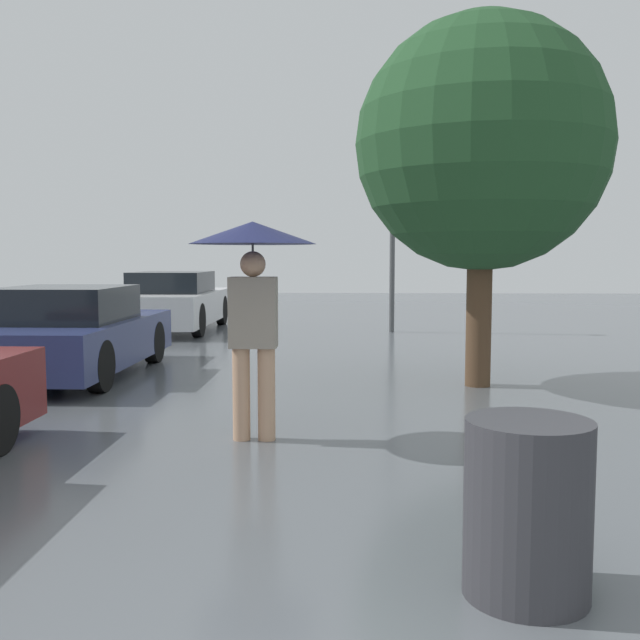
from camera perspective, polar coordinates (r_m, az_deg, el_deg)
The scene contains 6 objects.
pedestrian at distance 6.03m, azimuth -5.39°, elevation 4.30°, with size 1.07×1.07×1.86m.
parked_car_middle at distance 9.95m, azimuth -19.32°, elevation -1.05°, with size 1.73×3.83×1.18m.
parked_car_farthest at distance 15.61m, azimuth -11.57°, elevation 1.40°, with size 1.73×4.35×1.26m.
tree at distance 8.90m, azimuth 12.84°, elevation 13.48°, with size 3.01×3.01×4.40m.
street_lamp at distance 15.00m, azimuth 5.84°, elevation 9.42°, with size 0.28×0.28×4.32m.
trash_bin at distance 3.51m, azimuth 16.25°, elevation -14.26°, with size 0.58×0.58×0.82m.
Camera 1 is at (0.40, -1.51, 1.56)m, focal length 40.00 mm.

